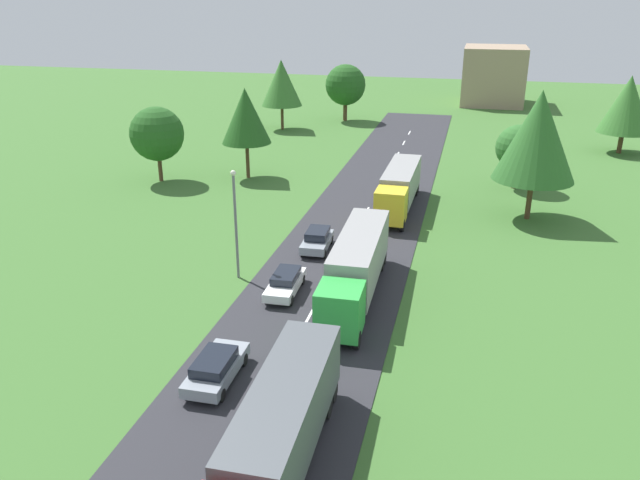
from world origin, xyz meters
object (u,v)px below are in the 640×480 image
tree_lime (627,104)px  tree_pine (281,83)px  car_second (216,367)px  truck_lead (276,437)px  truck_third (399,186)px  tree_oak (518,148)px  tree_maple (537,136)px  distant_building (493,75)px  truck_second (356,265)px  tree_elm (346,85)px  tree_ash (246,116)px  car_third (285,282)px  tree_birch (157,134)px  car_fourth (317,240)px  lamppost_second (235,219)px

tree_lime → tree_pine: bearing=175.1°
car_second → truck_lead: bearing=-49.1°
truck_third → tree_oak: tree_oak is taller
tree_maple → distant_building: size_ratio=0.89×
truck_second → tree_maple: size_ratio=1.21×
truck_lead → distant_building: size_ratio=1.05×
tree_elm → tree_ash: (-3.40, -32.88, 1.15)m
truck_second → tree_oak: size_ratio=2.10×
truck_lead → tree_maple: size_ratio=1.19×
car_third → distant_building: 80.09m
tree_oak → tree_pine: size_ratio=0.66×
distant_building → truck_second: bearing=-96.4°
car_second → tree_birch: bearing=121.3°
car_second → tree_lime: size_ratio=0.51×
truck_third → tree_maple: (10.93, 0.08, 5.02)m
car_fourth → tree_pine: tree_pine is taller
car_second → truck_third: bearing=79.4°
lamppost_second → tree_ash: 24.59m
tree_pine → car_fourth: bearing=-69.6°
lamppost_second → tree_oak: (18.82, 25.99, -0.16)m
truck_lead → tree_birch: 44.54m
car_fourth → tree_ash: bearing=124.1°
truck_lead → tree_pine: 68.08m
truck_second → tree_ash: size_ratio=1.42×
truck_lead → tree_maple: 36.47m
car_fourth → tree_lime: 47.27m
car_fourth → tree_maple: (15.57, 11.07, 6.23)m
tree_oak → distant_building: distant_building is taller
truck_third → tree_pine: (-20.17, 30.77, 4.31)m
truck_second → car_second: size_ratio=2.82×
tree_lime → truck_second: bearing=-117.5°
car_fourth → tree_birch: bearing=144.7°
tree_pine → tree_ash: bearing=-81.1°
car_fourth → tree_ash: tree_ash is taller
tree_ash → tree_lime: bearing=27.8°
car_second → car_third: size_ratio=1.02×
car_second → car_fourth: 17.56m
truck_lead → lamppost_second: (-8.22, 17.34, 2.06)m
tree_pine → tree_elm: size_ratio=1.15×
tree_elm → tree_lime: size_ratio=0.90×
truck_third → distant_building: distant_building is taller
tree_ash → tree_lime: tree_ash is taller
car_second → tree_oak: bearing=67.6°
car_second → tree_elm: 68.33m
tree_birch → distant_building: 66.15m
truck_third → car_third: size_ratio=2.70×
distant_building → truck_lead: bearing=-95.3°
truck_lead → car_second: bearing=130.9°
truck_lead → distant_building: (8.79, 94.67, 2.60)m
truck_third → lamppost_second: size_ratio=1.65×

